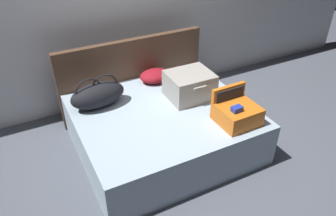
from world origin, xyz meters
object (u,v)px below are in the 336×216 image
Objects in this scene: hard_case_medium at (237,112)px; duffel_bag at (98,95)px; bed at (163,128)px; hard_case_large at (190,85)px; pillow_near_headboard at (155,76)px.

hard_case_medium is 1.47m from duffel_bag.
bed is 3.71× the size of hard_case_large.
hard_case_large is at bearing -70.23° from pillow_near_headboard.
hard_case_medium is (0.57, -0.52, 0.36)m from bed.
duffel_bag is at bearing 140.31° from hard_case_medium.
bed is at bearing -163.15° from hard_case_large.
hard_case_medium is at bearing -72.46° from pillow_near_headboard.
bed is 4.76× the size of pillow_near_headboard.
bed is 0.85m from hard_case_medium.
pillow_near_headboard is at bearing 16.08° from duffel_bag.
hard_case_medium is at bearing -42.53° from bed.
pillow_near_headboard reaches higher than bed.
pillow_near_headboard is at bearing 110.57° from hard_case_large.
hard_case_large is 0.55m from pillow_near_headboard.
duffel_bag is 1.62× the size of pillow_near_headboard.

